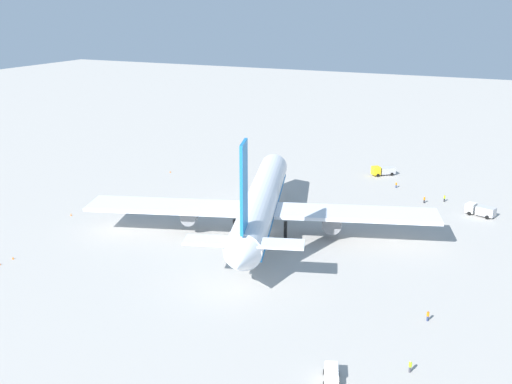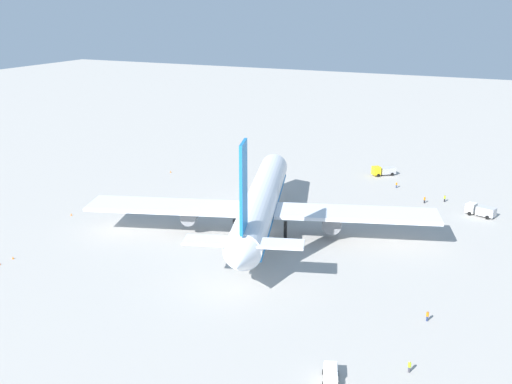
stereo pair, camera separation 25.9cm
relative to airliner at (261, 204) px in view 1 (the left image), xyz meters
name	(u,v)px [view 1 (the left image)]	position (x,y,z in m)	size (l,w,h in m)	color
ground_plane	(261,232)	(1.18, 0.45, -6.62)	(600.00, 600.00, 0.00)	#ADA8A0
airliner	(261,204)	(0.00, 0.00, 0.00)	(66.18, 71.06, 25.14)	silver
service_truck_0	(383,171)	(55.32, -12.20, -5.23)	(5.95, 6.37, 2.72)	yellow
service_truck_1	(481,210)	(31.09, -40.48, -5.21)	(4.09, 6.82, 2.53)	white
service_van	(331,373)	(-43.75, -29.80, -5.59)	(4.41, 3.06, 1.97)	white
ground_worker_0	(428,316)	(-22.81, -38.29, -5.77)	(0.57, 0.57, 1.68)	navy
ground_worker_1	(444,198)	(38.27, -31.49, -5.74)	(0.46, 0.46, 1.72)	black
ground_worker_2	(424,200)	(35.22, -27.24, -5.77)	(0.56, 0.56, 1.67)	black
ground_worker_3	(396,185)	(45.00, -18.27, -5.81)	(0.56, 0.56, 1.61)	navy
ground_worker_4	(410,366)	(-37.65, -38.62, -5.77)	(0.46, 0.46, 1.68)	#3F3F47
traffic_cone_0	(71,214)	(-7.83, 43.87, -6.34)	(0.36, 0.36, 0.55)	orange
traffic_cone_1	(13,258)	(-31.89, 36.98, -6.34)	(0.36, 0.36, 0.55)	orange
traffic_cone_2	(170,172)	(32.78, 43.18, -6.34)	(0.36, 0.36, 0.55)	orange
traffic_cone_3	(0,264)	(-34.91, 37.21, -6.34)	(0.36, 0.36, 0.55)	orange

